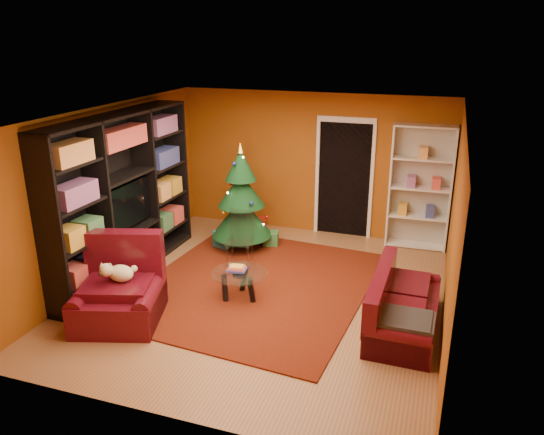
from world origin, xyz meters
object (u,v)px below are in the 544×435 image
(gift_box_green, at_px, (271,239))
(white_bookshelf, at_px, (420,188))
(coffee_table, at_px, (240,285))
(sofa, at_px, (405,301))
(armchair, at_px, (118,290))
(media_unit, at_px, (122,197))
(acrylic_chair, at_px, (240,241))
(gift_box_teal, at_px, (225,238))
(dog, at_px, (121,273))
(rug, at_px, (256,285))
(christmas_tree, at_px, (241,198))
(gift_box_red, at_px, (261,222))

(gift_box_green, bearing_deg, white_bookshelf, 17.92)
(gift_box_green, height_order, coffee_table, coffee_table)
(sofa, bearing_deg, armchair, 106.85)
(media_unit, distance_m, acrylic_chair, 1.96)
(gift_box_teal, bearing_deg, gift_box_green, 22.68)
(armchair, xyz_separation_m, coffee_table, (1.27, 1.08, -0.24))
(coffee_table, bearing_deg, dog, -140.62)
(gift_box_green, xyz_separation_m, dog, (-1.02, -3.03, 0.54))
(rug, relative_size, media_unit, 1.15)
(christmas_tree, bearing_deg, coffee_table, -69.24)
(media_unit, bearing_deg, armchair, -60.32)
(media_unit, xyz_separation_m, dog, (0.77, -1.29, -0.58))
(white_bookshelf, distance_m, acrylic_chair, 3.23)
(gift_box_red, relative_size, acrylic_chair, 0.25)
(rug, distance_m, gift_box_red, 2.49)
(gift_box_green, relative_size, coffee_table, 0.32)
(media_unit, height_order, gift_box_green, media_unit)
(media_unit, distance_m, armchair, 1.73)
(gift_box_teal, relative_size, gift_box_red, 1.53)
(gift_box_red, bearing_deg, media_unit, -117.19)
(christmas_tree, distance_m, coffee_table, 2.04)
(white_bookshelf, relative_size, coffee_table, 2.74)
(white_bookshelf, height_order, armchair, white_bookshelf)
(media_unit, distance_m, coffee_table, 2.27)
(gift_box_green, height_order, white_bookshelf, white_bookshelf)
(sofa, xyz_separation_m, coffee_table, (-2.29, 0.06, -0.17))
(gift_box_teal, height_order, gift_box_green, gift_box_teal)
(dog, height_order, acrylic_chair, dog)
(rug, relative_size, armchair, 3.25)
(armchair, distance_m, acrylic_chair, 2.32)
(gift_box_green, height_order, acrylic_chair, acrylic_chair)
(acrylic_chair, bearing_deg, white_bookshelf, 24.61)
(rug, relative_size, christmas_tree, 1.99)
(christmas_tree, bearing_deg, white_bookshelf, 19.12)
(media_unit, bearing_deg, rug, 5.94)
(gift_box_teal, xyz_separation_m, sofa, (3.26, -1.76, 0.23))
(gift_box_green, bearing_deg, gift_box_teal, -157.32)
(media_unit, distance_m, sofa, 4.39)
(coffee_table, bearing_deg, christmas_tree, 110.76)
(white_bookshelf, distance_m, dog, 5.16)
(gift_box_green, xyz_separation_m, sofa, (2.50, -2.07, 0.25))
(gift_box_teal, distance_m, gift_box_red, 1.16)
(dog, bearing_deg, coffee_table, 22.50)
(rug, distance_m, coffee_table, 0.50)
(gift_box_red, bearing_deg, christmas_tree, -89.02)
(dog, bearing_deg, sofa, -1.74)
(media_unit, height_order, acrylic_chair, media_unit)
(acrylic_chair, bearing_deg, dog, -119.03)
(gift_box_red, bearing_deg, dog, -98.01)
(gift_box_red, height_order, acrylic_chair, acrylic_chair)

